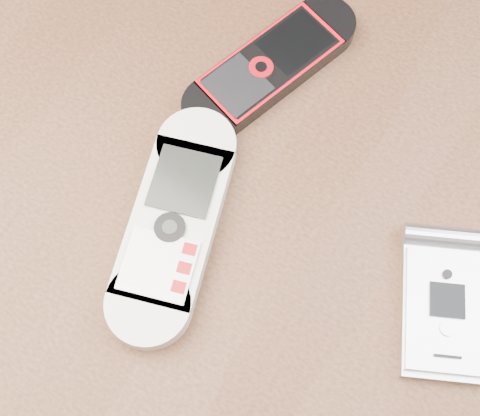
# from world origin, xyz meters

# --- Properties ---
(ground) EXTENTS (4.00, 4.00, 0.00)m
(ground) POSITION_xyz_m (0.00, 0.00, 0.00)
(ground) COLOR #472B19
(ground) RESTS_ON ground
(table) EXTENTS (1.20, 0.80, 0.75)m
(table) POSITION_xyz_m (0.00, 0.00, 0.64)
(table) COLOR black
(table) RESTS_ON ground
(nokia_white) EXTENTS (0.10, 0.19, 0.02)m
(nokia_white) POSITION_xyz_m (-0.03, -0.03, 0.76)
(nokia_white) COLOR silver
(nokia_white) RESTS_ON table
(nokia_black_red) EXTENTS (0.10, 0.17, 0.02)m
(nokia_black_red) POSITION_xyz_m (-0.03, 0.11, 0.76)
(nokia_black_red) COLOR black
(nokia_black_red) RESTS_ON table
(motorola_razr) EXTENTS (0.10, 0.12, 0.02)m
(motorola_razr) POSITION_xyz_m (0.16, 0.01, 0.76)
(motorola_razr) COLOR #B9BABE
(motorola_razr) RESTS_ON table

